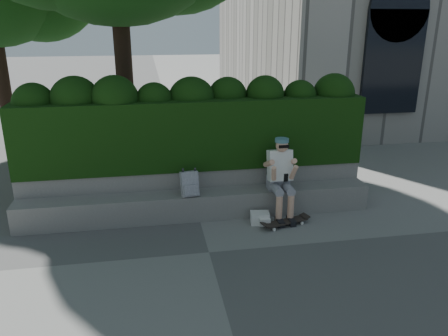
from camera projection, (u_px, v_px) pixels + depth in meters
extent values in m
plane|color=slate|center=(209.00, 252.00, 6.39)|extent=(80.00, 80.00, 0.00)
cube|color=gray|center=(199.00, 205.00, 7.48)|extent=(6.00, 0.45, 0.45)
cube|color=gray|center=(195.00, 187.00, 7.88)|extent=(6.00, 0.50, 0.75)
cube|color=black|center=(193.00, 131.00, 7.78)|extent=(6.00, 1.00, 1.20)
cylinder|color=black|center=(126.00, 91.00, 9.69)|extent=(0.37, 0.37, 3.49)
cylinder|color=black|center=(5.00, 96.00, 11.29)|extent=(0.33, 0.33, 2.76)
cube|color=gray|center=(278.00, 183.00, 7.56)|extent=(0.36, 0.26, 0.22)
cube|color=silver|center=(280.00, 165.00, 7.38)|extent=(0.40, 0.32, 0.55)
sphere|color=tan|center=(282.00, 146.00, 7.20)|extent=(0.21, 0.21, 0.21)
cylinder|color=#416F78|center=(282.00, 140.00, 7.19)|extent=(0.23, 0.23, 0.06)
cube|color=black|center=(286.00, 178.00, 7.09)|extent=(0.07, 0.02, 0.13)
cylinder|color=tan|center=(279.00, 210.00, 7.23)|extent=(0.11, 0.11, 0.47)
cylinder|color=tan|center=(291.00, 209.00, 7.26)|extent=(0.11, 0.11, 0.47)
cube|color=black|center=(280.00, 222.00, 7.23)|extent=(0.10, 0.26, 0.10)
cube|color=black|center=(291.00, 221.00, 7.27)|extent=(0.10, 0.26, 0.10)
cube|color=black|center=(285.00, 222.00, 7.20)|extent=(0.80, 0.40, 0.02)
cylinder|color=silver|center=(274.00, 229.00, 7.03)|extent=(0.06, 0.04, 0.05)
cylinder|color=silver|center=(269.00, 225.00, 7.17)|extent=(0.06, 0.04, 0.05)
cylinder|color=silver|center=(302.00, 223.00, 7.26)|extent=(0.06, 0.04, 0.05)
cylinder|color=silver|center=(296.00, 219.00, 7.40)|extent=(0.06, 0.04, 0.05)
cube|color=#B0B0B5|center=(190.00, 184.00, 7.22)|extent=(0.30, 0.19, 0.41)
cube|color=silver|center=(260.00, 218.00, 7.27)|extent=(0.33, 0.26, 0.20)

